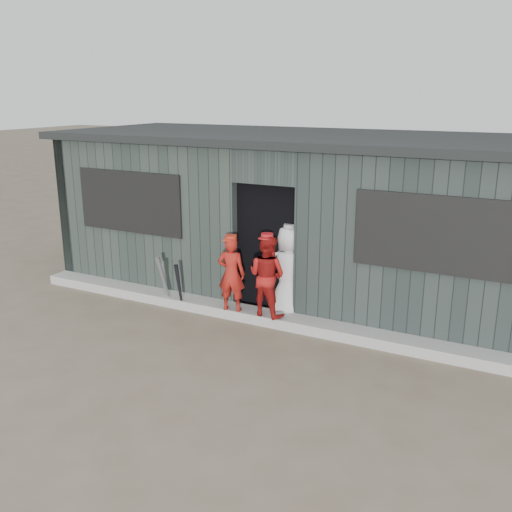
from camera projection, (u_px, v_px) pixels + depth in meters
The scene contains 9 objects.
ground at pixel (188, 372), 6.91m from camera, with size 80.00×80.00×0.00m, color brown.
curb at pixel (257, 316), 8.45m from camera, with size 8.00×0.36×0.15m, color gray.
bat_left at pixel (164, 283), 8.97m from camera, with size 0.07×0.07×0.76m, color #92939A.
bat_mid at pixel (164, 281), 8.89m from camera, with size 0.07×0.07×0.86m, color gray.
bat_right at pixel (179, 287), 8.75m from camera, with size 0.07×0.07×0.76m, color black.
player_red_left at pixel (231, 274), 8.31m from camera, with size 0.41×0.27×1.12m, color maroon.
player_red_right at pixel (267, 276), 8.13m from camera, with size 0.58×0.45×1.19m, color maroon.
player_grey_back at pixel (289, 273), 8.39m from camera, with size 0.69×0.45×1.41m, color #BDBDBD.
dugout at pixel (302, 215), 9.55m from camera, with size 8.30×3.30×2.62m.
Camera 1 is at (3.59, -5.19, 3.27)m, focal length 40.00 mm.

